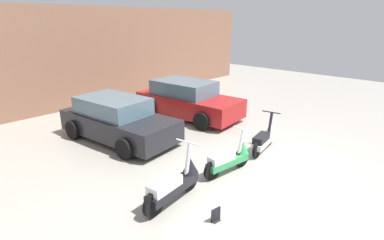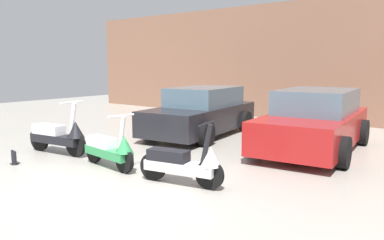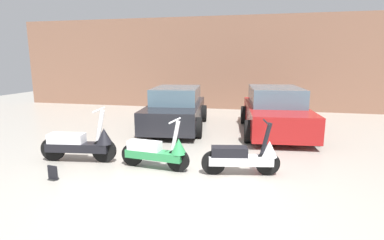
# 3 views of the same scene
# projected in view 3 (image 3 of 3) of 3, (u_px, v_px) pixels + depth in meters

# --- Properties ---
(ground_plane) EXTENTS (28.00, 28.00, 0.00)m
(ground_plane) POSITION_uv_depth(u_px,v_px,m) (175.00, 183.00, 5.18)
(ground_plane) COLOR #9E998E
(wall_back) EXTENTS (19.60, 0.12, 3.94)m
(wall_back) POSITION_uv_depth(u_px,v_px,m) (228.00, 64.00, 12.83)
(wall_back) COLOR #845B47
(wall_back) RESTS_ON ground_plane
(scooter_front_left) EXTENTS (1.61, 0.59, 1.13)m
(scooter_front_left) POSITION_uv_depth(u_px,v_px,m) (81.00, 143.00, 6.23)
(scooter_front_left) COLOR black
(scooter_front_left) RESTS_ON ground_plane
(scooter_front_right) EXTENTS (1.44, 0.52, 1.01)m
(scooter_front_right) POSITION_uv_depth(u_px,v_px,m) (157.00, 151.00, 5.82)
(scooter_front_right) COLOR black
(scooter_front_right) RESTS_ON ground_plane
(scooter_front_center) EXTENTS (1.44, 0.58, 1.01)m
(scooter_front_center) POSITION_uv_depth(u_px,v_px,m) (244.00, 156.00, 5.51)
(scooter_front_center) COLOR black
(scooter_front_center) RESTS_ON ground_plane
(car_rear_left) EXTENTS (2.13, 3.88, 1.26)m
(car_rear_left) POSITION_uv_depth(u_px,v_px,m) (176.00, 109.00, 9.41)
(car_rear_left) COLOR black
(car_rear_left) RESTS_ON ground_plane
(car_rear_center) EXTENTS (2.17, 4.03, 1.32)m
(car_rear_center) POSITION_uv_depth(u_px,v_px,m) (275.00, 111.00, 8.80)
(car_rear_center) COLOR maroon
(car_rear_center) RESTS_ON ground_plane
(placard_near_left_scooter) EXTENTS (0.20, 0.14, 0.26)m
(placard_near_left_scooter) POSITION_uv_depth(u_px,v_px,m) (53.00, 174.00, 5.32)
(placard_near_left_scooter) COLOR black
(placard_near_left_scooter) RESTS_ON ground_plane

